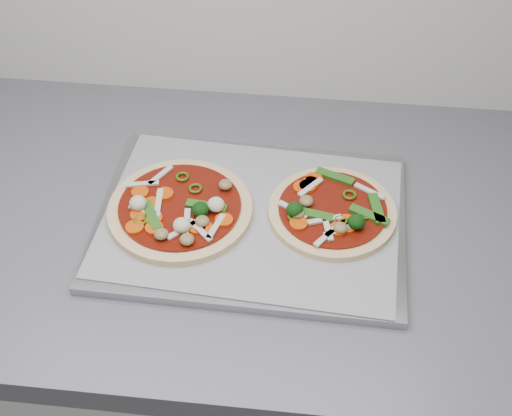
# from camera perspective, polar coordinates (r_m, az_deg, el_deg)

# --- Properties ---
(base_cabinet) EXTENTS (3.60, 0.60, 0.86)m
(base_cabinet) POSITION_cam_1_polar(r_m,az_deg,el_deg) (1.39, 3.90, -14.80)
(base_cabinet) COLOR silver
(base_cabinet) RESTS_ON ground
(countertop) EXTENTS (3.60, 0.60, 0.04)m
(countertop) POSITION_cam_1_polar(r_m,az_deg,el_deg) (1.03, 5.09, -2.03)
(countertop) COLOR slate
(countertop) RESTS_ON base_cabinet
(baking_tray) EXTENTS (0.44, 0.33, 0.01)m
(baking_tray) POSITION_cam_1_polar(r_m,az_deg,el_deg) (1.01, -0.36, -0.97)
(baking_tray) COLOR #999A9E
(baking_tray) RESTS_ON countertop
(parchment) EXTENTS (0.43, 0.32, 0.00)m
(parchment) POSITION_cam_1_polar(r_m,az_deg,el_deg) (1.00, -0.36, -0.65)
(parchment) COLOR #A2A1A7
(parchment) RESTS_ON baking_tray
(pizza_left) EXTENTS (0.21, 0.21, 0.03)m
(pizza_left) POSITION_cam_1_polar(r_m,az_deg,el_deg) (1.00, -6.09, -0.12)
(pizza_left) COLOR #E7C38B
(pizza_left) RESTS_ON parchment
(pizza_right) EXTENTS (0.22, 0.22, 0.03)m
(pizza_right) POSITION_cam_1_polar(r_m,az_deg,el_deg) (1.00, 6.06, -0.25)
(pizza_right) COLOR #E7C38B
(pizza_right) RESTS_ON parchment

